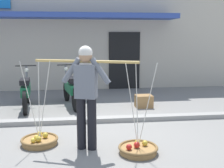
{
  "coord_description": "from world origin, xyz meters",
  "views": [
    {
      "loc": [
        -0.5,
        -5.11,
        1.83
      ],
      "look_at": [
        0.21,
        0.6,
        0.85
      ],
      "focal_mm": 44.41,
      "sensor_mm": 36.0,
      "label": 1
    }
  ],
  "objects": [
    {
      "name": "fruit_vendor",
      "position": [
        -0.37,
        -0.74,
        0.98
      ],
      "size": [
        1.62,
        0.61,
        1.7
      ],
      "color": "black",
      "rests_on": "ground"
    },
    {
      "name": "fruit_basket_left_side",
      "position": [
        0.43,
        -1.02,
        0.08
      ],
      "size": [
        0.64,
        0.64,
        1.45
      ],
      "color": "#9E7542",
      "rests_on": "ground"
    },
    {
      "name": "sidewalk_curb",
      "position": [
        0.0,
        0.7,
        0.05
      ],
      "size": [
        20.0,
        0.24,
        0.1
      ],
      "primitive_type": "cube",
      "color": "gray",
      "rests_on": "ground"
    },
    {
      "name": "motorcycle_nearest_shop",
      "position": [
        -1.82,
        2.06,
        0.45
      ],
      "size": [
        0.54,
        1.82,
        1.09
      ],
      "color": "black",
      "rests_on": "ground"
    },
    {
      "name": "wooden_crate",
      "position": [
        1.22,
        1.85,
        0.16
      ],
      "size": [
        0.44,
        0.36,
        0.32
      ],
      "primitive_type": "cube",
      "color": "olive",
      "rests_on": "ground"
    },
    {
      "name": "ground_plane",
      "position": [
        0.0,
        0.0,
        0.0
      ],
      "size": [
        90.0,
        90.0,
        0.0
      ],
      "primitive_type": "plane",
      "color": "gray"
    },
    {
      "name": "motorcycle_second_in_row",
      "position": [
        -0.69,
        2.2,
        0.45
      ],
      "size": [
        0.59,
        1.8,
        1.09
      ],
      "color": "black",
      "rests_on": "ground"
    },
    {
      "name": "storefront_building",
      "position": [
        -0.8,
        7.07,
        2.1
      ],
      "size": [
        13.0,
        6.0,
        4.2
      ],
      "color": "beige",
      "rests_on": "ground"
    },
    {
      "name": "fruit_basket_right_side",
      "position": [
        -1.18,
        -0.46,
        0.08
      ],
      "size": [
        0.64,
        0.64,
        1.45
      ],
      "color": "#9E7542",
      "rests_on": "ground"
    }
  ]
}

